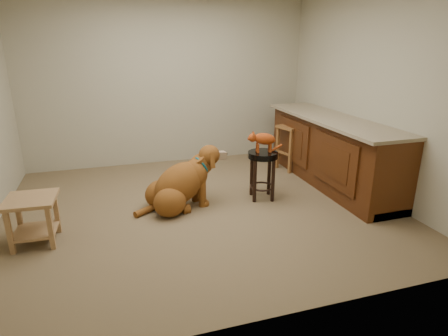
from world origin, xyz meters
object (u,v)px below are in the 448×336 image
object	(u,v)px
golden_retriever	(180,185)
tabby_kitten	(263,140)
side_table	(33,213)
padded_stool	(263,166)
wood_stool	(291,147)

from	to	relation	value
golden_retriever	tabby_kitten	size ratio (longest dim) A/B	2.56
side_table	tabby_kitten	xyz separation A→B (m)	(2.57, 0.38, 0.46)
padded_stool	golden_retriever	size ratio (longest dim) A/B	0.51
side_table	tabby_kitten	bearing A→B (deg)	8.49
golden_retriever	tabby_kitten	xyz separation A→B (m)	(1.03, -0.01, 0.48)
side_table	golden_retriever	bearing A→B (deg)	14.46
wood_stool	side_table	distance (m)	3.71
padded_stool	golden_retriever	world-z (taller)	golden_retriever
side_table	golden_retriever	world-z (taller)	golden_retriever
padded_stool	tabby_kitten	world-z (taller)	tabby_kitten
padded_stool	golden_retriever	bearing A→B (deg)	179.16
padded_stool	wood_stool	size ratio (longest dim) A/B	0.89
golden_retriever	tabby_kitten	bearing A→B (deg)	-13.70
golden_retriever	tabby_kitten	distance (m)	1.14
padded_stool	golden_retriever	xyz separation A→B (m)	(-1.04, 0.02, -0.15)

